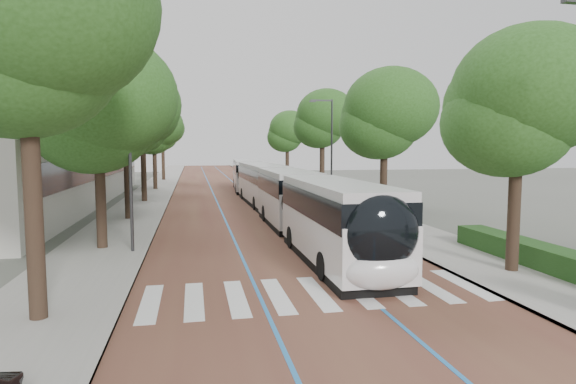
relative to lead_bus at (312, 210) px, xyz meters
name	(u,v)px	position (x,y,z in m)	size (l,w,h in m)	color
ground	(319,304)	(-1.92, -8.49, -1.63)	(160.00, 160.00, 0.00)	#51544C
road	(226,189)	(-1.92, 31.51, -1.62)	(11.00, 140.00, 0.02)	brown
sidewalk_left	(155,189)	(-9.42, 31.51, -1.57)	(4.00, 140.00, 0.12)	gray
sidewalk_right	(292,187)	(5.58, 31.51, -1.57)	(4.00, 140.00, 0.12)	gray
kerb_left	(174,189)	(-7.52, 31.51, -1.57)	(0.20, 140.00, 0.14)	gray
kerb_right	(276,187)	(3.68, 31.51, -1.57)	(0.20, 140.00, 0.14)	gray
zebra_crossing	(317,293)	(-1.72, -7.49, -1.60)	(10.55, 3.60, 0.01)	silver
lane_line_left	(211,189)	(-3.52, 31.51, -1.60)	(0.12, 126.00, 0.01)	#2572BA
lane_line_right	(240,188)	(-0.32, 31.51, -1.60)	(0.12, 126.00, 0.01)	#2572BA
streetlight_far	(329,144)	(4.70, 13.51, 3.19)	(1.82, 0.20, 8.00)	#323235
lamp_post_left	(130,157)	(-8.02, -0.49, 2.49)	(0.14, 0.14, 8.00)	#323235
trees_left	(134,119)	(-9.42, 13.82, 4.90)	(6.25, 60.69, 9.93)	black
trees_right	(350,123)	(5.78, 12.03, 4.65)	(5.54, 47.16, 9.04)	black
lead_bus	(312,210)	(0.00, 0.00, 0.00)	(2.58, 18.40, 3.20)	black
bus_queued_0	(264,184)	(0.03, 15.93, 0.00)	(2.77, 12.44, 3.20)	silver
bus_queued_1	(247,175)	(0.09, 28.86, 0.00)	(3.21, 12.52, 3.20)	silver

